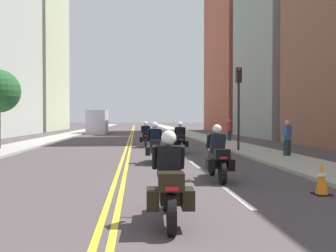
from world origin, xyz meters
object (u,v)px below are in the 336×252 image
motorcycle_1 (218,158)px  motorcycle_3 (180,140)px  pedestrian_2 (287,139)px  traffic_light_near (239,93)px  pedestrian_0 (229,130)px  motorcycle_0 (169,186)px  motorcycle_4 (146,137)px  traffic_cone_0 (322,179)px  motorcycle_2 (155,147)px  parked_truck (98,123)px

motorcycle_1 → motorcycle_3: size_ratio=0.96×
motorcycle_3 → pedestrian_2: size_ratio=1.30×
traffic_light_near → pedestrian_0: size_ratio=2.55×
pedestrian_2 → motorcycle_1: bearing=19.2°
pedestrian_0 → traffic_light_near: bearing=-146.9°
motorcycle_0 → pedestrian_0: size_ratio=1.21×
pedestrian_0 → pedestrian_2: pedestrian_0 is taller
pedestrian_2 → motorcycle_4: bearing=-80.5°
motorcycle_3 → traffic_cone_0: 10.88m
motorcycle_4 → motorcycle_3: bearing=-66.6°
motorcycle_0 → motorcycle_1: size_ratio=1.00×
motorcycle_2 → motorcycle_1: bearing=-67.4°
motorcycle_2 → motorcycle_4: (-0.15, 8.35, 0.01)m
traffic_light_near → pedestrian_2: traffic_light_near is taller
motorcycle_3 → motorcycle_4: 4.47m
motorcycle_0 → traffic_light_near: size_ratio=0.47×
motorcycle_1 → parked_truck: parked_truck is taller
motorcycle_2 → motorcycle_0: bearing=-89.4°
traffic_cone_0 → traffic_light_near: 11.26m
motorcycle_1 → motorcycle_0: bearing=-112.2°
motorcycle_3 → parked_truck: (-6.93, 26.20, 0.60)m
motorcycle_4 → motorcycle_1: bearing=-81.1°
motorcycle_0 → traffic_light_near: traffic_light_near is taller
pedestrian_2 → traffic_cone_0: bearing=40.2°
pedestrian_0 → motorcycle_2: bearing=-162.1°
motorcycle_0 → pedestrian_2: bearing=59.4°
pedestrian_2 → parked_truck: bearing=-100.5°
motorcycle_0 → pedestrian_2: (6.28, 9.77, 0.25)m
motorcycle_2 → traffic_cone_0: bearing=-59.1°
motorcycle_2 → pedestrian_0: size_ratio=1.22×
motorcycle_1 → motorcycle_4: motorcycle_4 is taller
motorcycle_4 → pedestrian_2: size_ratio=1.27×
motorcycle_2 → parked_truck: (-5.38, 30.41, 0.61)m
motorcycle_3 → traffic_cone_0: motorcycle_3 is taller
motorcycle_1 → pedestrian_0: bearing=75.3°
motorcycle_4 → traffic_light_near: (4.86, -3.96, 2.48)m
motorcycle_4 → parked_truck: size_ratio=0.34×
motorcycle_0 → pedestrian_0: pedestrian_0 is taller
motorcycle_3 → pedestrian_2: bearing=-30.1°
motorcycle_0 → pedestrian_2: 11.62m
motorcycle_3 → traffic_cone_0: (2.04, -10.68, -0.30)m
parked_truck → traffic_cone_0: bearing=-76.3°
traffic_light_near → pedestrian_0: traffic_light_near is taller
motorcycle_4 → pedestrian_2: 9.41m
motorcycle_3 → traffic_cone_0: bearing=-76.6°
motorcycle_0 → motorcycle_2: motorcycle_2 is taller
motorcycle_4 → traffic_cone_0: motorcycle_4 is taller
motorcycle_2 → traffic_light_near: size_ratio=0.48×
traffic_cone_0 → parked_truck: 37.97m
motorcycle_1 → traffic_cone_0: size_ratio=2.84×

